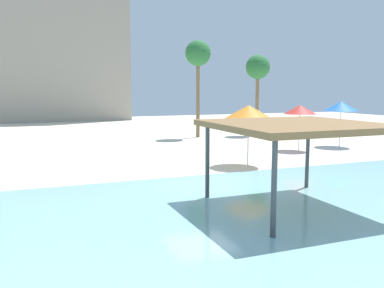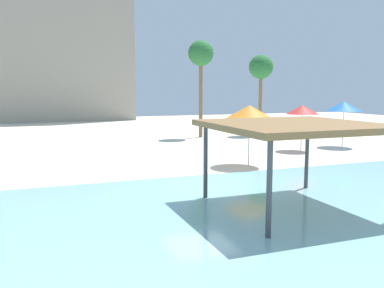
{
  "view_description": "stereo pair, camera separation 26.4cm",
  "coord_description": "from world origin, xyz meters",
  "px_view_note": "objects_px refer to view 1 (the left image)",
  "views": [
    {
      "loc": [
        -5.97,
        -14.18,
        3.6
      ],
      "look_at": [
        0.41,
        2.0,
        1.3
      ],
      "focal_mm": 38.67,
      "sensor_mm": 36.0,
      "label": 1
    },
    {
      "loc": [
        -5.73,
        -14.28,
        3.6
      ],
      "look_at": [
        0.41,
        2.0,
        1.3
      ],
      "focal_mm": 38.67,
      "sensor_mm": 36.0,
      "label": 2
    }
  ],
  "objects_px": {
    "beach_umbrella_blue_0": "(341,106)",
    "palm_tree_3": "(198,56)",
    "palm_tree_2": "(258,69)",
    "beach_umbrella_orange_1": "(249,112)",
    "beach_umbrella_red_2": "(300,110)",
    "shade_pavilion": "(295,128)"
  },
  "relations": [
    {
      "from": "palm_tree_2",
      "to": "beach_umbrella_orange_1",
      "type": "bearing_deg",
      "value": -122.11
    },
    {
      "from": "shade_pavilion",
      "to": "palm_tree_2",
      "type": "bearing_deg",
      "value": 62.67
    },
    {
      "from": "beach_umbrella_orange_1",
      "to": "palm_tree_3",
      "type": "distance_m",
      "value": 12.43
    },
    {
      "from": "beach_umbrella_orange_1",
      "to": "palm_tree_3",
      "type": "xyz_separation_m",
      "value": [
        2.23,
        11.71,
        3.51
      ]
    },
    {
      "from": "beach_umbrella_blue_0",
      "to": "shade_pavilion",
      "type": "bearing_deg",
      "value": -136.05
    },
    {
      "from": "beach_umbrella_blue_0",
      "to": "beach_umbrella_red_2",
      "type": "xyz_separation_m",
      "value": [
        -3.41,
        -0.43,
        -0.14
      ]
    },
    {
      "from": "beach_umbrella_blue_0",
      "to": "beach_umbrella_red_2",
      "type": "height_order",
      "value": "beach_umbrella_blue_0"
    },
    {
      "from": "palm_tree_2",
      "to": "palm_tree_3",
      "type": "distance_m",
      "value": 5.12
    },
    {
      "from": "shade_pavilion",
      "to": "palm_tree_3",
      "type": "distance_m",
      "value": 19.5
    },
    {
      "from": "beach_umbrella_red_2",
      "to": "palm_tree_3",
      "type": "relative_size",
      "value": 0.37
    },
    {
      "from": "beach_umbrella_orange_1",
      "to": "beach_umbrella_red_2",
      "type": "bearing_deg",
      "value": 31.43
    },
    {
      "from": "shade_pavilion",
      "to": "beach_umbrella_blue_0",
      "type": "xyz_separation_m",
      "value": [
        10.96,
        10.56,
        0.08
      ]
    },
    {
      "from": "beach_umbrella_red_2",
      "to": "beach_umbrella_orange_1",
      "type": "bearing_deg",
      "value": -148.57
    },
    {
      "from": "beach_umbrella_blue_0",
      "to": "palm_tree_3",
      "type": "xyz_separation_m",
      "value": [
        -6.43,
        8.06,
        3.51
      ]
    },
    {
      "from": "beach_umbrella_blue_0",
      "to": "palm_tree_3",
      "type": "height_order",
      "value": "palm_tree_3"
    },
    {
      "from": "shade_pavilion",
      "to": "beach_umbrella_red_2",
      "type": "xyz_separation_m",
      "value": [
        7.55,
        10.13,
        -0.06
      ]
    },
    {
      "from": "beach_umbrella_red_2",
      "to": "beach_umbrella_blue_0",
      "type": "bearing_deg",
      "value": 7.26
    },
    {
      "from": "beach_umbrella_orange_1",
      "to": "palm_tree_2",
      "type": "relative_size",
      "value": 0.45
    },
    {
      "from": "beach_umbrella_orange_1",
      "to": "beach_umbrella_red_2",
      "type": "xyz_separation_m",
      "value": [
        5.26,
        3.21,
        -0.13
      ]
    },
    {
      "from": "palm_tree_2",
      "to": "beach_umbrella_red_2",
      "type": "bearing_deg",
      "value": -103.55
    },
    {
      "from": "beach_umbrella_orange_1",
      "to": "palm_tree_2",
      "type": "height_order",
      "value": "palm_tree_2"
    },
    {
      "from": "shade_pavilion",
      "to": "palm_tree_2",
      "type": "distance_m",
      "value": 21.03
    }
  ]
}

